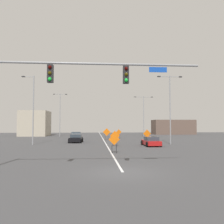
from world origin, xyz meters
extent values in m
plane|color=#444447|center=(0.00, 0.00, 0.00)|extent=(132.33, 132.33, 0.00)
cube|color=white|center=(0.00, 36.76, 0.00)|extent=(0.16, 73.52, 0.01)
cylinder|color=gray|center=(-2.04, 0.00, 6.45)|extent=(13.44, 0.14, 0.14)
cube|color=black|center=(-4.28, 0.00, 5.80)|extent=(0.34, 0.32, 1.05)
sphere|color=#3A0503|center=(-4.28, -0.17, 6.15)|extent=(0.22, 0.22, 0.22)
sphere|color=#3C3106|center=(-4.28, -0.17, 5.80)|extent=(0.22, 0.22, 0.22)
sphere|color=green|center=(-4.28, -0.17, 5.45)|extent=(0.22, 0.22, 0.22)
cube|color=black|center=(0.20, 0.00, 5.80)|extent=(0.34, 0.32, 1.05)
sphere|color=#3A0503|center=(0.20, -0.17, 6.15)|extent=(0.22, 0.22, 0.22)
sphere|color=#3C3106|center=(0.20, -0.17, 5.80)|extent=(0.22, 0.22, 0.22)
sphere|color=green|center=(0.20, -0.17, 5.45)|extent=(0.22, 0.22, 0.22)
cube|color=#1447B7|center=(2.18, 0.00, 6.16)|extent=(1.10, 0.03, 0.32)
cylinder|color=gray|center=(-10.20, 19.52, 4.83)|extent=(0.16, 0.16, 9.67)
cylinder|color=gray|center=(-10.93, 19.52, 9.52)|extent=(1.44, 0.08, 0.08)
cube|color=#262628|center=(-11.65, 19.52, 9.52)|extent=(0.44, 0.24, 0.14)
cylinder|color=gray|center=(-9.63, 41.10, 4.98)|extent=(0.16, 0.16, 9.97)
cylinder|color=gray|center=(-10.32, 41.10, 9.82)|extent=(1.39, 0.08, 0.08)
cube|color=#262628|center=(-11.02, 41.10, 9.82)|extent=(0.44, 0.24, 0.14)
cylinder|color=gray|center=(-8.93, 41.10, 9.82)|extent=(1.39, 0.08, 0.08)
cube|color=#262628|center=(-8.24, 41.10, 9.82)|extent=(0.44, 0.24, 0.14)
cylinder|color=gray|center=(9.39, 38.02, 4.56)|extent=(0.16, 0.16, 9.13)
cylinder|color=gray|center=(8.43, 38.02, 8.98)|extent=(1.92, 0.08, 0.08)
cube|color=#262628|center=(7.47, 38.02, 8.98)|extent=(0.44, 0.24, 0.14)
cylinder|color=gray|center=(10.35, 38.02, 8.98)|extent=(1.92, 0.08, 0.08)
cube|color=#262628|center=(11.30, 38.02, 8.98)|extent=(0.44, 0.24, 0.14)
cylinder|color=gray|center=(9.11, 18.74, 4.91)|extent=(0.16, 0.16, 9.82)
cylinder|color=gray|center=(8.32, 18.74, 9.67)|extent=(1.58, 0.08, 0.08)
cube|color=#262628|center=(7.53, 18.74, 9.67)|extent=(0.44, 0.24, 0.14)
cylinder|color=gray|center=(9.90, 18.74, 9.67)|extent=(1.58, 0.08, 0.08)
cube|color=#262628|center=(10.69, 18.74, 9.67)|extent=(0.44, 0.24, 0.14)
cube|color=orange|center=(6.28, 21.11, 1.42)|extent=(1.25, 0.26, 1.26)
cylinder|color=black|center=(6.04, 21.07, 0.39)|extent=(0.05, 0.05, 0.77)
cylinder|color=black|center=(6.52, 21.16, 0.39)|extent=(0.05, 0.05, 0.77)
cube|color=orange|center=(0.99, 16.56, 1.34)|extent=(1.28, 0.24, 1.29)
cylinder|color=black|center=(0.75, 16.60, 0.34)|extent=(0.05, 0.05, 0.67)
cylinder|color=black|center=(1.24, 16.52, 0.34)|extent=(0.05, 0.05, 0.67)
cube|color=orange|center=(3.10, 31.74, 1.32)|extent=(1.08, 0.28, 1.09)
cylinder|color=black|center=(2.90, 31.70, 0.38)|extent=(0.05, 0.05, 0.75)
cylinder|color=black|center=(3.31, 31.79, 0.38)|extent=(0.05, 0.05, 0.75)
cube|color=orange|center=(0.26, 9.06, 1.35)|extent=(1.11, 0.12, 1.11)
cylinder|color=black|center=(0.04, 9.07, 0.39)|extent=(0.05, 0.05, 0.77)
cylinder|color=black|center=(0.48, 9.04, 0.39)|extent=(0.05, 0.05, 0.77)
cube|color=orange|center=(0.59, 28.96, 1.41)|extent=(1.37, 0.34, 1.40)
cylinder|color=black|center=(0.33, 29.02, 0.34)|extent=(0.05, 0.05, 0.69)
cylinder|color=black|center=(0.86, 28.90, 0.34)|extent=(0.05, 0.05, 0.69)
cube|color=white|center=(-5.15, 31.43, 0.50)|extent=(2.15, 4.07, 0.67)
cube|color=#333D47|center=(-5.16, 31.63, 1.10)|extent=(1.85, 2.30, 0.54)
cylinder|color=black|center=(-6.02, 29.99, 0.32)|extent=(0.26, 0.65, 0.64)
cylinder|color=black|center=(-4.11, 30.11, 0.32)|extent=(0.26, 0.65, 0.64)
cylinder|color=black|center=(-6.19, 32.76, 0.32)|extent=(0.26, 0.65, 0.64)
cylinder|color=black|center=(-4.28, 32.87, 0.32)|extent=(0.26, 0.65, 0.64)
cube|color=black|center=(-4.55, 23.35, 0.49)|extent=(1.90, 4.22, 0.65)
cube|color=#333D47|center=(-4.55, 23.56, 1.05)|extent=(1.67, 2.12, 0.47)
cylinder|color=black|center=(-5.49, 21.91, 0.32)|extent=(0.24, 0.65, 0.64)
cylinder|color=black|center=(-3.69, 21.87, 0.32)|extent=(0.24, 0.65, 0.64)
cylinder|color=black|center=(-5.41, 24.84, 0.32)|extent=(0.24, 0.65, 0.64)
cylinder|color=black|center=(-3.62, 24.79, 0.32)|extent=(0.24, 0.65, 0.64)
cube|color=red|center=(5.74, 16.50, 0.44)|extent=(1.85, 3.96, 0.56)
cube|color=#333D47|center=(5.75, 16.31, 0.97)|extent=(1.62, 1.91, 0.50)
cylinder|color=black|center=(6.57, 17.90, 0.32)|extent=(0.24, 0.65, 0.64)
cylinder|color=black|center=(4.83, 17.85, 0.32)|extent=(0.24, 0.65, 0.64)
cylinder|color=black|center=(6.65, 15.16, 0.32)|extent=(0.24, 0.65, 0.64)
cylinder|color=black|center=(4.91, 15.11, 0.32)|extent=(0.24, 0.65, 0.64)
cube|color=brown|center=(20.58, 50.99, 2.03)|extent=(11.35, 5.43, 4.07)
cube|color=#B2A893|center=(-16.14, 44.84, 3.04)|extent=(6.40, 7.47, 6.07)
camera|label=1|loc=(-1.69, -13.87, 2.83)|focal=37.57mm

